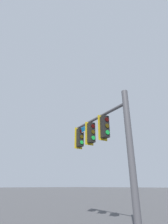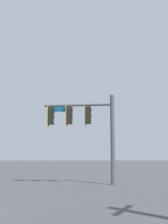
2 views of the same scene
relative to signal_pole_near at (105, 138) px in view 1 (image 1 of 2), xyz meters
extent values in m
cylinder|color=#47474C|center=(-1.56, 0.37, -0.97)|extent=(0.27, 0.27, 5.58)
cylinder|color=#47474C|center=(0.59, -0.14, 1.22)|extent=(4.33, 1.17, 0.15)
cube|color=gold|center=(0.13, -0.03, 0.55)|extent=(0.15, 0.51, 1.30)
cube|color=black|center=(-0.05, 0.01, 0.55)|extent=(0.42, 0.39, 1.10)
cylinder|color=black|center=(-0.05, 0.01, 1.16)|extent=(0.04, 0.04, 0.12)
cylinder|color=#340503|center=(-0.25, 0.06, 0.88)|extent=(0.08, 0.22, 0.22)
cylinder|color=#392D05|center=(-0.25, 0.06, 0.55)|extent=(0.08, 0.22, 0.22)
cylinder|color=green|center=(-0.25, 0.06, 0.22)|extent=(0.08, 0.22, 0.22)
cube|color=gold|center=(1.31, -0.31, 0.55)|extent=(0.15, 0.51, 1.30)
cube|color=black|center=(1.13, -0.27, 0.55)|extent=(0.42, 0.39, 1.10)
cylinder|color=black|center=(1.13, -0.27, 1.16)|extent=(0.04, 0.04, 0.12)
cylinder|color=#340503|center=(0.94, -0.22, 0.88)|extent=(0.08, 0.22, 0.22)
cylinder|color=#392D05|center=(0.94, -0.22, 0.55)|extent=(0.08, 0.22, 0.22)
cylinder|color=green|center=(0.94, -0.22, 0.22)|extent=(0.08, 0.22, 0.22)
cube|color=gold|center=(2.50, -0.60, 0.55)|extent=(0.15, 0.51, 1.30)
cube|color=black|center=(2.31, -0.55, 0.55)|extent=(0.42, 0.39, 1.10)
cylinder|color=black|center=(2.31, -0.55, 1.16)|extent=(0.04, 0.04, 0.12)
cylinder|color=#340503|center=(2.12, -0.51, 0.88)|extent=(0.08, 0.22, 0.22)
cylinder|color=#392D05|center=(2.12, -0.51, 0.55)|extent=(0.08, 0.22, 0.22)
cylinder|color=green|center=(2.12, -0.51, 0.22)|extent=(0.08, 0.22, 0.22)
cube|color=#0A4C7F|center=(1.81, -0.43, 0.97)|extent=(1.48, 0.39, 0.30)
cube|color=white|center=(1.81, -0.43, 0.97)|extent=(1.54, 0.39, 0.36)
camera|label=1|loc=(-5.17, 6.58, -2.15)|focal=28.00mm
camera|label=2|loc=(1.95, 19.59, -2.16)|focal=50.00mm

